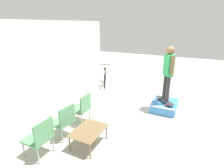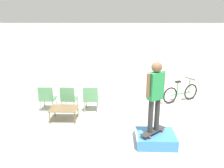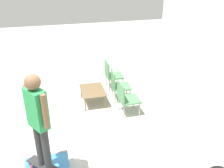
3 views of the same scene
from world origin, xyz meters
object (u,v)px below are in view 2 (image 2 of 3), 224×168
object	(u,v)px
person_skater	(155,91)
patio_chair_left	(47,97)
skateboard_on_ramp	(153,131)
coffee_table	(64,109)
skate_ramp_box	(155,139)
bicycle	(181,93)
patio_chair_right	(91,98)
patio_chair_center	(69,97)

from	to	relation	value
person_skater	patio_chair_left	xyz separation A→B (m)	(-3.44, 2.09, -0.95)
skateboard_on_ramp	patio_chair_left	size ratio (longest dim) A/B	0.79
coffee_table	skate_ramp_box	bearing A→B (deg)	-25.87
coffee_table	bicycle	world-z (taller)	bicycle
skateboard_on_ramp	skate_ramp_box	bearing A→B (deg)	-32.34
patio_chair_right	patio_chair_left	bearing A→B (deg)	-1.07
patio_chair_left	patio_chair_right	world-z (taller)	same
skateboard_on_ramp	bicycle	bearing A→B (deg)	20.25
person_skater	patio_chair_right	size ratio (longest dim) A/B	1.96
skate_ramp_box	skateboard_on_ramp	world-z (taller)	skateboard_on_ramp
patio_chair_center	bicycle	size ratio (longest dim) A/B	0.59
skate_ramp_box	patio_chair_center	world-z (taller)	patio_chair_center
person_skater	patio_chair_center	xyz separation A→B (m)	(-2.67, 2.09, -0.95)
skate_ramp_box	bicycle	xyz separation A→B (m)	(1.50, 3.14, 0.21)
skate_ramp_box	patio_chair_center	distance (m)	3.46
patio_chair_left	patio_chair_right	distance (m)	1.57
skateboard_on_ramp	patio_chair_right	xyz separation A→B (m)	(-1.88, 2.09, 0.14)
patio_chair_center	patio_chair_right	world-z (taller)	same
patio_chair_right	bicycle	world-z (taller)	patio_chair_right
person_skater	patio_chair_left	size ratio (longest dim) A/B	1.96
patio_chair_right	bicycle	size ratio (longest dim) A/B	0.59
skate_ramp_box	bicycle	size ratio (longest dim) A/B	0.67
skateboard_on_ramp	coffee_table	distance (m)	2.98
skate_ramp_box	patio_chair_right	size ratio (longest dim) A/B	1.12
skateboard_on_ramp	patio_chair_right	bearing A→B (deg)	88.72
patio_chair_center	skateboard_on_ramp	bearing A→B (deg)	146.66
bicycle	skateboard_on_ramp	bearing A→B (deg)	-142.95
coffee_table	bicycle	xyz separation A→B (m)	(4.24, 1.81, -0.02)
skateboard_on_ramp	patio_chair_left	distance (m)	4.03
patio_chair_left	patio_chair_center	bearing A→B (deg)	179.66
person_skater	bicycle	world-z (taller)	person_skater
skate_ramp_box	patio_chair_center	xyz separation A→B (m)	(-2.75, 2.08, 0.37)
skate_ramp_box	patio_chair_center	size ratio (longest dim) A/B	1.12
person_skater	patio_chair_right	distance (m)	2.97
patio_chair_left	patio_chair_center	size ratio (longest dim) A/B	1.00
patio_chair_center	skate_ramp_box	bearing A→B (deg)	147.62
skate_ramp_box	patio_chair_right	distance (m)	2.87
skate_ramp_box	coffee_table	distance (m)	3.05
skate_ramp_box	patio_chair_right	xyz separation A→B (m)	(-1.95, 2.08, 0.37)
coffee_table	patio_chair_left	xyz separation A→B (m)	(-0.78, 0.75, 0.14)
skateboard_on_ramp	coffee_table	bearing A→B (deg)	110.07
coffee_table	patio_chair_right	world-z (taller)	patio_chair_right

